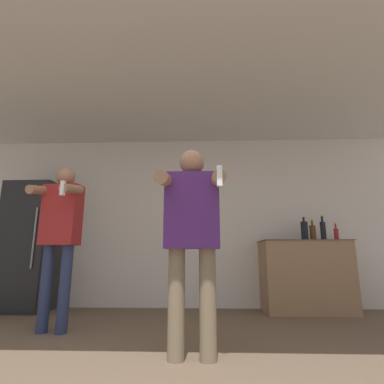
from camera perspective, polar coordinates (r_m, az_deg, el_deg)
wall_back at (r=4.63m, az=-4.46°, el=-5.35°), size 7.00×0.06×2.55m
ceiling_slab at (r=3.61m, az=-7.07°, el=18.84°), size 7.00×3.52×0.05m
refrigerator at (r=4.89m, az=-28.24°, el=-8.93°), size 0.68×0.66×1.76m
counter at (r=4.46m, az=20.75°, el=-14.70°), size 1.16×0.62×0.94m
bottle_amber_bourbon at (r=4.57m, az=25.78°, el=-7.16°), size 0.06×0.06×0.24m
bottle_tall_gin at (r=4.45m, az=22.02°, el=-7.13°), size 0.08×0.08×0.29m
bottle_short_whiskey at (r=4.42m, az=20.64°, el=-6.89°), size 0.09×0.09×0.32m
bottle_clear_vodka at (r=4.50m, az=23.69°, el=-6.66°), size 0.07×0.07×0.35m
person_woman_foreground at (r=2.30m, az=-0.01°, el=-6.77°), size 0.50×0.48×1.56m
person_man_side at (r=3.38m, az=-23.80°, el=-6.25°), size 0.47×0.47×1.65m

